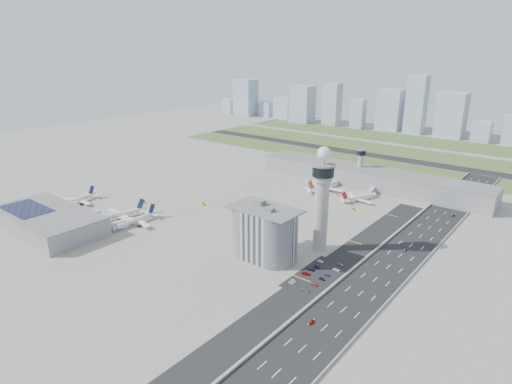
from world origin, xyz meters
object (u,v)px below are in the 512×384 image
Objects in this scene: car_lot_6 at (306,290)px; car_lot_8 at (322,279)px; jet_bridge_far_1 at (373,190)px; tug_2 at (120,218)px; car_lot_10 at (336,270)px; car_hw_0 at (311,322)px; jet_bridge_near_1 at (82,218)px; tug_4 at (337,195)px; control_tower at (322,195)px; tug_3 at (203,204)px; car_hw_4 at (457,191)px; car_hw_2 at (453,215)px; airplane_far_b at (360,195)px; airplane_near_c at (134,218)px; secondary_tower at (360,163)px; jet_bridge_far_0 at (323,179)px; car_lot_7 at (314,284)px; car_lot_2 at (306,274)px; tug_5 at (353,209)px; car_lot_9 at (327,275)px; airplane_near_b at (118,212)px; tug_0 at (89,203)px; tug_1 at (144,202)px; jet_bridge_near_2 at (106,229)px; car_lot_0 at (292,283)px; admin_building at (264,233)px; airplane_far_a at (325,183)px; car_hw_1 at (405,250)px; car_lot_3 at (311,270)px; car_lot_11 at (340,264)px; car_lot_5 at (320,261)px; car_lot_4 at (317,267)px; airplane_near_a at (75,198)px; jet_bridge_near_0 at (60,209)px.

car_lot_6 is 1.13× the size of car_lot_8.
jet_bridge_far_1 is 209.29m from tug_2.
car_lot_10 reaches higher than car_lot_6.
car_lot_6 is 27.15m from car_hw_0.
tug_4 is (114.77, 165.26, -1.97)m from jet_bridge_near_1.
control_tower is 118.03m from tug_3.
car_hw_2 is at bearing -76.03° from car_hw_4.
control_tower is 104.27m from airplane_far_b.
airplane_near_c reaches higher than tug_4.
car_lot_8 is 0.94× the size of car_hw_0.
secondary_tower reaches higher than jet_bridge_far_0.
control_tower is at bearing 29.26° from car_lot_7.
car_lot_2 is (53.03, -174.79, -18.17)m from secondary_tower.
car_lot_9 is at bearing -137.62° from tug_5.
car_lot_7 is (160.33, 9.49, -5.13)m from airplane_near_b.
tug_0 reaches higher than tug_1.
jet_bridge_near_2 reaches higher than car_lot_2.
tug_3 is at bearing 57.97° from car_lot_0.
airplane_near_c is 9.25× the size of car_hw_2.
admin_building is 3.00× the size of jet_bridge_near_2.
control_tower is 150.10m from tug_2.
airplane_far_a is 3.13× the size of jet_bridge_near_1.
jet_bridge_near_1 is 4.65× the size of tug_4.
airplane_far_a reaches higher than tug_5.
car_hw_0 is 1.09× the size of car_hw_1.
control_tower reaches higher than tug_5.
admin_building is at bearing 86.24° from car_lot_3.
airplane_far_a is 10.66× the size of car_hw_2.
car_hw_0 is 178.73m from car_hw_2.
car_lot_9 is 0.88× the size of car_lot_11.
car_lot_11 is at bearing -71.99° from car_lot_5.
jet_bridge_far_1 is at bearing 99.16° from control_tower.
tug_5 is 71.89m from car_hw_1.
car_lot_5 is 16.07m from car_lot_9.
control_tower reaches higher than car_lot_4.
airplane_far_b reaches higher than tug_5.
airplane_near_b is 10.02× the size of car_lot_7.
car_lot_7 reaches higher than car_hw_4.
car_hw_4 is (14.98, 213.16, -0.05)m from car_lot_7.
jet_bridge_far_0 reaches higher than car_hw_1.
airplane_near_c is at bearing 91.12° from car_lot_6.
jet_bridge_near_2 is 161.66m from car_hw_0.
tug_3 is (-42.51, -113.59, -1.93)m from jet_bridge_far_0.
car_hw_1 is (31.72, 62.64, -0.07)m from car_lot_2.
car_lot_9 is (214.67, 24.49, -4.76)m from airplane_near_a.
tug_4 is at bearing 159.15° from airplane_near_b.
tug_3 is 0.83× the size of car_lot_11.
car_lot_5 is 0.96× the size of car_hw_0.
tug_2 is (-117.30, -146.77, -4.01)m from airplane_far_b.
car_lot_11 is (205.75, 57.67, -2.30)m from jet_bridge_near_0.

